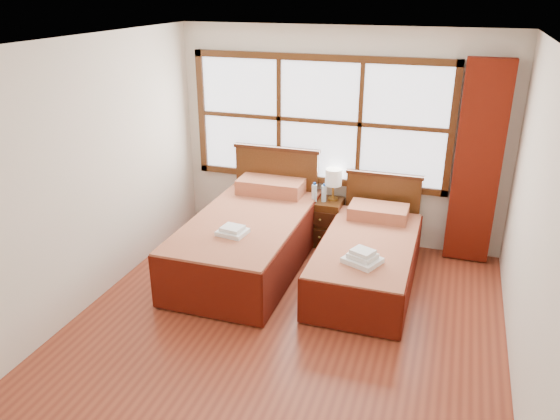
% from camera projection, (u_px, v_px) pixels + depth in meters
% --- Properties ---
extents(floor, '(4.50, 4.50, 0.00)m').
position_uv_depth(floor, '(281.00, 332.00, 5.10)').
color(floor, brown).
rests_on(floor, ground).
extents(ceiling, '(4.50, 4.50, 0.00)m').
position_uv_depth(ceiling, '(282.00, 44.00, 4.11)').
color(ceiling, white).
rests_on(ceiling, wall_back).
extents(wall_back, '(4.00, 0.00, 4.00)m').
position_uv_depth(wall_back, '(339.00, 138.00, 6.58)').
color(wall_back, silver).
rests_on(wall_back, floor).
extents(wall_left, '(0.00, 4.50, 4.50)m').
position_uv_depth(wall_left, '(82.00, 179.00, 5.19)').
color(wall_left, silver).
rests_on(wall_left, floor).
extents(wall_right, '(0.00, 4.50, 4.50)m').
position_uv_depth(wall_right, '(538.00, 235.00, 4.03)').
color(wall_right, silver).
rests_on(wall_right, floor).
extents(window, '(3.16, 0.06, 1.56)m').
position_uv_depth(window, '(319.00, 121.00, 6.55)').
color(window, white).
rests_on(window, wall_back).
extents(curtain, '(0.50, 0.16, 2.30)m').
position_uv_depth(curtain, '(477.00, 164.00, 6.05)').
color(curtain, maroon).
rests_on(curtain, wall_back).
extents(bed_left, '(1.18, 2.29, 1.15)m').
position_uv_depth(bed_left, '(250.00, 236.00, 6.24)').
color(bed_left, '#3B1B0C').
rests_on(bed_left, floor).
extents(bed_right, '(0.98, 2.00, 0.95)m').
position_uv_depth(bed_right, '(368.00, 258.00, 5.88)').
color(bed_right, '#3B1B0C').
rests_on(bed_right, floor).
extents(nightstand, '(0.43, 0.43, 0.58)m').
position_uv_depth(nightstand, '(324.00, 222.00, 6.77)').
color(nightstand, '#492710').
rests_on(nightstand, floor).
extents(towels_left, '(0.32, 0.29, 0.08)m').
position_uv_depth(towels_left, '(233.00, 231.00, 5.65)').
color(towels_left, white).
rests_on(towels_left, bed_left).
extents(towels_right, '(0.41, 0.39, 0.14)m').
position_uv_depth(towels_right, '(362.00, 258.00, 5.29)').
color(towels_right, white).
rests_on(towels_right, bed_right).
extents(lamp, '(0.20, 0.20, 0.39)m').
position_uv_depth(lamp, '(334.00, 178.00, 6.58)').
color(lamp, '#BA903B').
rests_on(lamp, nightstand).
extents(bottle_near, '(0.07, 0.07, 0.25)m').
position_uv_depth(bottle_near, '(314.00, 193.00, 6.57)').
color(bottle_near, silver).
rests_on(bottle_near, nightstand).
extents(bottle_far, '(0.06, 0.06, 0.23)m').
position_uv_depth(bottle_far, '(324.00, 193.00, 6.59)').
color(bottle_far, silver).
rests_on(bottle_far, nightstand).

